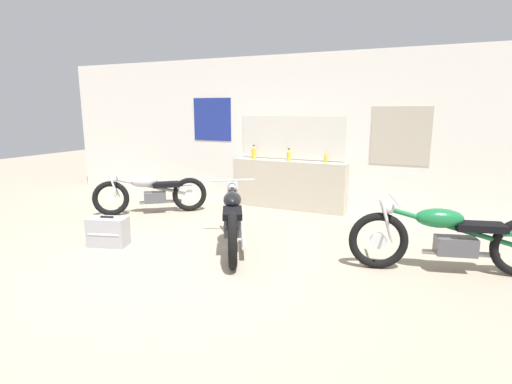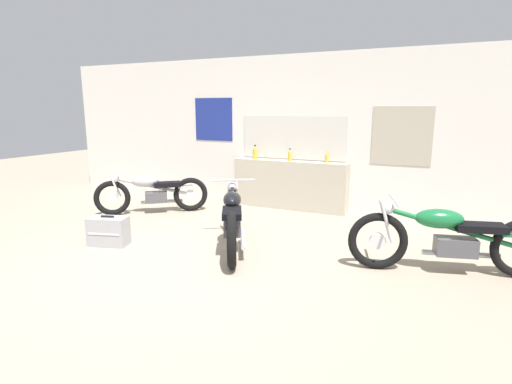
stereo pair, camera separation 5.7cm
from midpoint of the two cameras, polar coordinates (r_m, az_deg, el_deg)
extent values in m
plane|color=gray|center=(4.98, -11.14, -10.10)|extent=(24.00, 24.00, 0.00)
cube|color=silver|center=(7.59, 3.67, 8.47)|extent=(10.00, 0.06, 2.80)
cube|color=silver|center=(7.46, 5.49, 7.72)|extent=(1.94, 0.01, 0.72)
cube|color=beige|center=(7.46, 5.48, 7.72)|extent=(2.00, 0.01, 0.78)
cube|color=#B2A893|center=(7.05, 20.31, 7.53)|extent=(0.95, 0.01, 0.96)
cube|color=navy|center=(8.18, -5.88, 10.27)|extent=(0.85, 0.01, 0.84)
cube|color=#B7AD99|center=(7.44, 4.99, 1.02)|extent=(2.16, 0.28, 0.90)
cylinder|color=gold|center=(7.62, 0.07, 5.48)|extent=(0.08, 0.08, 0.19)
cone|color=gold|center=(7.60, 0.07, 6.39)|extent=(0.07, 0.07, 0.05)
cylinder|color=black|center=(7.60, 0.07, 6.66)|extent=(0.03, 0.03, 0.02)
cylinder|color=gold|center=(7.33, 5.09, 5.08)|extent=(0.07, 0.07, 0.16)
cone|color=gold|center=(7.32, 5.10, 5.89)|extent=(0.06, 0.06, 0.05)
cylinder|color=black|center=(7.32, 5.10, 6.14)|extent=(0.03, 0.03, 0.02)
cylinder|color=gold|center=(7.19, 10.31, 4.72)|extent=(0.06, 0.06, 0.14)
cone|color=gold|center=(7.18, 10.34, 5.45)|extent=(0.05, 0.05, 0.04)
cylinder|color=gold|center=(7.17, 10.34, 5.68)|extent=(0.02, 0.02, 0.02)
torus|color=black|center=(7.39, -19.65, -0.83)|extent=(0.54, 0.46, 0.62)
cylinder|color=silver|center=(7.39, -19.65, -0.83)|extent=(0.17, 0.16, 0.17)
torus|color=black|center=(7.37, -9.10, -0.32)|extent=(0.54, 0.46, 0.62)
cylinder|color=silver|center=(7.37, -9.10, -0.32)|extent=(0.17, 0.16, 0.17)
cube|color=#4C4C51|center=(7.35, -13.85, -0.67)|extent=(0.43, 0.41, 0.18)
cylinder|color=#B2B2B7|center=(7.32, -13.92, 0.71)|extent=(1.00, 0.82, 0.38)
ellipsoid|color=#B2B2B7|center=(7.30, -15.35, 1.55)|extent=(0.51, 0.48, 0.22)
cube|color=black|center=(7.31, -12.34, 1.08)|extent=(0.51, 0.48, 0.08)
cube|color=#B2B2B7|center=(7.34, -9.77, 0.74)|extent=(0.30, 0.28, 0.04)
cylinder|color=silver|center=(7.29, -19.28, 0.80)|extent=(0.15, 0.13, 0.43)
cylinder|color=silver|center=(7.40, -19.20, 0.97)|extent=(0.15, 0.13, 0.43)
cylinder|color=silver|center=(7.30, -18.83, 2.62)|extent=(0.43, 0.52, 0.03)
sphere|color=silver|center=(7.32, -19.24, 1.82)|extent=(0.13, 0.13, 0.13)
cylinder|color=silver|center=(7.52, -13.08, -1.33)|extent=(0.62, 0.52, 0.06)
torus|color=black|center=(6.00, -3.07, -2.68)|extent=(0.41, 0.65, 0.68)
cylinder|color=silver|center=(6.00, -3.07, -2.68)|extent=(0.15, 0.20, 0.18)
torus|color=black|center=(4.69, -3.13, -6.85)|extent=(0.41, 0.65, 0.68)
cylinder|color=silver|center=(4.69, -3.13, -6.85)|extent=(0.15, 0.20, 0.18)
cube|color=#4C4C51|center=(5.28, -3.10, -4.90)|extent=(0.37, 0.44, 0.20)
cylinder|color=black|center=(5.23, -3.12, -2.80)|extent=(0.63, 1.12, 0.42)
ellipsoid|color=black|center=(5.37, -3.13, -1.13)|extent=(0.43, 0.52, 0.22)
cube|color=black|center=(5.02, -3.14, -2.99)|extent=(0.43, 0.52, 0.08)
cube|color=black|center=(4.72, -3.15, -4.71)|extent=(0.25, 0.31, 0.04)
cylinder|color=silver|center=(5.88, -3.68, -0.54)|extent=(0.11, 0.16, 0.48)
cylinder|color=silver|center=(5.88, -2.51, -0.53)|extent=(0.11, 0.16, 0.48)
cylinder|color=silver|center=(5.76, -3.13, 1.70)|extent=(0.58, 0.33, 0.03)
sphere|color=silver|center=(5.84, -3.11, 0.84)|extent=(0.13, 0.13, 0.13)
cylinder|color=silver|center=(5.23, -1.54, -6.61)|extent=(0.41, 0.69, 0.06)
torus|color=black|center=(4.87, 17.31, -6.70)|extent=(0.68, 0.27, 0.68)
cylinder|color=silver|center=(4.87, 17.31, -6.70)|extent=(0.20, 0.11, 0.19)
cube|color=#4C4C51|center=(5.07, 26.89, -6.96)|extent=(0.47, 0.33, 0.20)
cylinder|color=#196B38|center=(5.01, 27.10, -4.78)|extent=(1.36, 0.43, 0.42)
ellipsoid|color=#196B38|center=(4.92, 25.01, -3.46)|extent=(0.57, 0.37, 0.22)
cube|color=black|center=(5.08, 29.63, -4.41)|extent=(0.57, 0.37, 0.08)
cylinder|color=silver|center=(4.76, 18.50, -4.12)|extent=(0.18, 0.08, 0.48)
cylinder|color=silver|center=(4.87, 18.30, -3.74)|extent=(0.18, 0.08, 0.48)
cylinder|color=silver|center=(4.77, 19.50, -1.09)|extent=(0.20, 0.63, 0.03)
sphere|color=silver|center=(4.78, 18.71, -2.24)|extent=(0.13, 0.13, 0.13)
cylinder|color=silver|center=(5.27, 27.44, -7.88)|extent=(0.83, 0.29, 0.06)
cube|color=#9E9EA3|center=(5.84, -20.06, -5.28)|extent=(0.57, 0.41, 0.39)
cube|color=silver|center=(5.72, -20.71, -5.67)|extent=(0.42, 0.14, 0.02)
cube|color=black|center=(5.78, -20.20, -3.28)|extent=(0.18, 0.08, 0.02)
camera|label=1|loc=(0.03, -89.71, 0.06)|focal=28.00mm
camera|label=2|loc=(0.03, 90.29, -0.06)|focal=28.00mm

